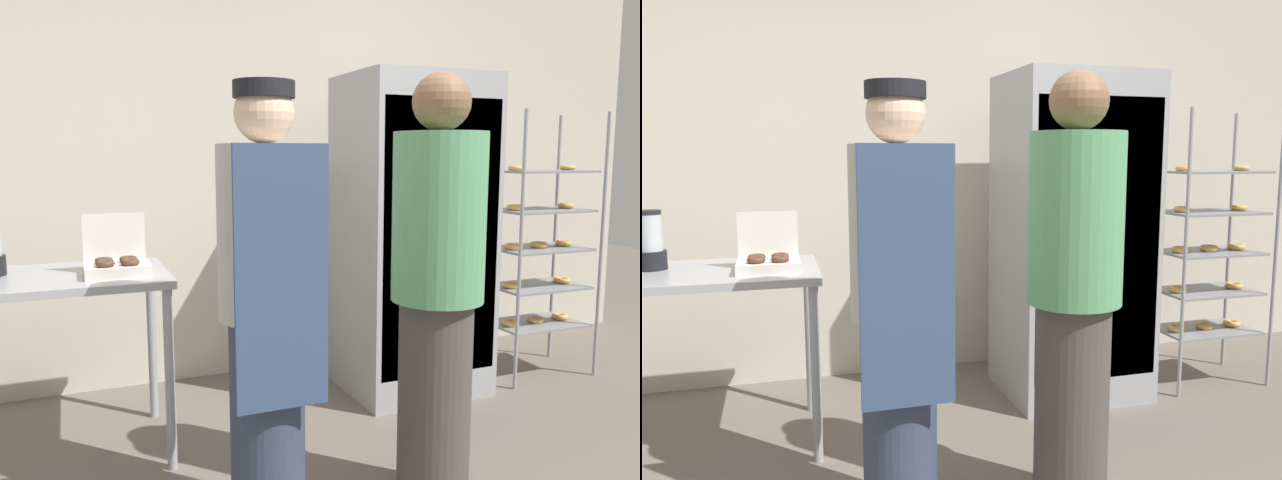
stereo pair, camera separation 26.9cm
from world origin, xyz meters
TOP-DOWN VIEW (x-y plane):
  - back_wall at (0.00, 2.27)m, footprint 6.40×0.12m
  - refrigerator at (0.93, 1.55)m, footprint 0.79×0.69m
  - baking_rack at (1.82, 1.47)m, footprint 0.66×0.43m
  - prep_counter at (-1.04, 1.38)m, footprint 1.01×0.69m
  - donut_box at (-0.77, 1.28)m, footprint 0.28×0.23m
  - person_baker at (-0.29, 0.53)m, footprint 0.35×0.37m
  - person_customer at (0.38, 0.43)m, footprint 0.37×0.37m

SIDE VIEW (x-z plane):
  - prep_counter at x=-1.04m, z-range 0.33..1.20m
  - baking_rack at x=1.82m, z-range -0.03..1.65m
  - person_baker at x=-0.29m, z-range 0.03..1.70m
  - person_customer at x=0.38m, z-range 0.02..1.74m
  - donut_box at x=-0.77m, z-range 0.78..1.05m
  - refrigerator at x=0.93m, z-range 0.00..1.86m
  - back_wall at x=0.00m, z-range 0.00..2.75m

